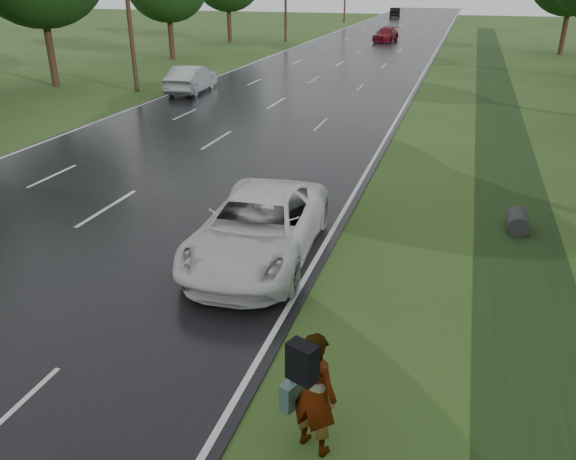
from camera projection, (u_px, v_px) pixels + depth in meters
The scene contains 10 objects.
road at pixel (352, 56), 48.84m from camera, with size 14.00×180.00×0.04m, color black.
edge_stripe_east at pixel (431, 59), 47.01m from camera, with size 0.12×180.00×0.01m, color silver.
edge_stripe_west at pixel (278, 53), 50.65m from camera, with size 0.12×180.00×0.01m, color silver.
center_line at pixel (352, 56), 48.83m from camera, with size 0.12×180.00×0.01m, color silver.
drainage_ditch at pixel (504, 145), 22.83m from camera, with size 2.20×120.00×0.56m.
pedestrian at pixel (312, 391), 7.80m from camera, with size 0.96×1.00×1.97m.
white_pickup at pixel (259, 227), 13.39m from camera, with size 2.61×5.66×1.57m, color white.
silver_sedan at pixel (191, 79), 33.09m from camera, with size 1.64×4.71×1.55m, color #999DA2.
far_car_red at pixel (386, 35), 59.88m from camera, with size 1.95×4.79×1.39m, color maroon.
far_car_dark at pixel (395, 13), 96.17m from camera, with size 1.69×4.83×1.59m, color black.
Camera 1 is at (9.68, -5.13, 6.26)m, focal length 35.00 mm.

